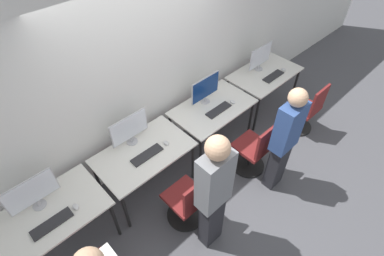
{
  "coord_description": "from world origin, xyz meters",
  "views": [
    {
      "loc": [
        -1.86,
        -1.81,
        3.54
      ],
      "look_at": [
        0.0,
        0.15,
        0.87
      ],
      "focal_mm": 28.0,
      "sensor_mm": 36.0,
      "label": 1
    }
  ],
  "objects_px": {
    "keyboard_far_right": "(273,76)",
    "office_chair_far_right": "(305,112)",
    "mouse_left": "(166,143)",
    "office_chair_left": "(188,202)",
    "monitor_left": "(129,129)",
    "mouse_far_right": "(284,70)",
    "keyboard_far_left": "(52,224)",
    "mouse_far_left": "(76,207)",
    "person_right": "(285,139)",
    "mouse_right": "(232,102)",
    "person_left": "(214,192)",
    "monitor_far_left": "(32,193)",
    "keyboard_right": "(219,110)",
    "office_chair_right": "(254,151)",
    "monitor_right": "(205,89)",
    "monitor_far_right": "(260,57)",
    "keyboard_left": "(147,155)"
  },
  "relations": [
    {
      "from": "keyboard_far_right",
      "to": "office_chair_far_right",
      "type": "xyz_separation_m",
      "value": [
        0.04,
        -0.66,
        -0.36
      ]
    },
    {
      "from": "mouse_left",
      "to": "office_chair_left",
      "type": "xyz_separation_m",
      "value": [
        -0.23,
        -0.65,
        -0.37
      ]
    },
    {
      "from": "monitor_left",
      "to": "mouse_far_right",
      "type": "bearing_deg",
      "value": -8.39
    },
    {
      "from": "keyboard_far_left",
      "to": "mouse_far_left",
      "type": "height_order",
      "value": "mouse_far_left"
    },
    {
      "from": "office_chair_left",
      "to": "person_right",
      "type": "relative_size",
      "value": 0.55
    },
    {
      "from": "mouse_right",
      "to": "person_left",
      "type": "bearing_deg",
      "value": -146.0
    },
    {
      "from": "keyboard_far_left",
      "to": "mouse_far_right",
      "type": "distance_m",
      "value": 4.02
    },
    {
      "from": "monitor_far_left",
      "to": "mouse_left",
      "type": "distance_m",
      "value": 1.58
    },
    {
      "from": "monitor_left",
      "to": "keyboard_far_right",
      "type": "xyz_separation_m",
      "value": [
        2.5,
        -0.4,
        -0.22
      ]
    },
    {
      "from": "office_chair_left",
      "to": "mouse_left",
      "type": "bearing_deg",
      "value": 70.53
    },
    {
      "from": "monitor_left",
      "to": "mouse_far_right",
      "type": "distance_m",
      "value": 2.81
    },
    {
      "from": "office_chair_left",
      "to": "person_left",
      "type": "bearing_deg",
      "value": -87.64
    },
    {
      "from": "keyboard_right",
      "to": "keyboard_far_right",
      "type": "height_order",
      "value": "same"
    },
    {
      "from": "keyboard_far_left",
      "to": "mouse_right",
      "type": "xyz_separation_m",
      "value": [
        2.77,
        0.0,
        0.01
      ]
    },
    {
      "from": "office_chair_far_right",
      "to": "person_right",
      "type": "bearing_deg",
      "value": -165.28
    },
    {
      "from": "mouse_far_right",
      "to": "office_chair_right",
      "type": "bearing_deg",
      "value": -157.65
    },
    {
      "from": "person_left",
      "to": "person_right",
      "type": "relative_size",
      "value": 1.07
    },
    {
      "from": "mouse_far_right",
      "to": "mouse_far_left",
      "type": "bearing_deg",
      "value": 179.38
    },
    {
      "from": "keyboard_right",
      "to": "keyboard_far_right",
      "type": "relative_size",
      "value": 1.0
    },
    {
      "from": "mouse_left",
      "to": "mouse_right",
      "type": "relative_size",
      "value": 1.0
    },
    {
      "from": "mouse_far_right",
      "to": "office_chair_left",
      "type": "bearing_deg",
      "value": -168.09
    },
    {
      "from": "keyboard_far_left",
      "to": "keyboard_right",
      "type": "relative_size",
      "value": 1.0
    },
    {
      "from": "monitor_far_left",
      "to": "mouse_far_right",
      "type": "bearing_deg",
      "value": -4.69
    },
    {
      "from": "person_left",
      "to": "keyboard_right",
      "type": "bearing_deg",
      "value": 40.42
    },
    {
      "from": "keyboard_right",
      "to": "mouse_right",
      "type": "relative_size",
      "value": 4.65
    },
    {
      "from": "keyboard_right",
      "to": "mouse_far_right",
      "type": "xyz_separation_m",
      "value": [
        1.52,
        -0.06,
        0.01
      ]
    },
    {
      "from": "keyboard_right",
      "to": "keyboard_far_right",
      "type": "xyz_separation_m",
      "value": [
        1.25,
        -0.05,
        0.0
      ]
    },
    {
      "from": "office_chair_left",
      "to": "monitor_right",
      "type": "bearing_deg",
      "value": 37.34
    },
    {
      "from": "monitor_right",
      "to": "office_chair_right",
      "type": "distance_m",
      "value": 1.11
    },
    {
      "from": "keyboard_right",
      "to": "person_right",
      "type": "relative_size",
      "value": 0.25
    },
    {
      "from": "monitor_far_left",
      "to": "keyboard_far_left",
      "type": "xyz_separation_m",
      "value": [
        0.0,
        -0.3,
        -0.22
      ]
    },
    {
      "from": "person_left",
      "to": "keyboard_far_left",
      "type": "bearing_deg",
      "value": 143.83
    },
    {
      "from": "monitor_far_left",
      "to": "keyboard_far_right",
      "type": "distance_m",
      "value": 3.77
    },
    {
      "from": "monitor_right",
      "to": "keyboard_far_right",
      "type": "bearing_deg",
      "value": -14.44
    },
    {
      "from": "monitor_left",
      "to": "person_right",
      "type": "distance_m",
      "value": 1.9
    },
    {
      "from": "monitor_far_right",
      "to": "office_chair_left",
      "type": "bearing_deg",
      "value": -160.01
    },
    {
      "from": "monitor_left",
      "to": "monitor_right",
      "type": "relative_size",
      "value": 1.0
    },
    {
      "from": "monitor_far_left",
      "to": "office_chair_left",
      "type": "xyz_separation_m",
      "value": [
        1.31,
        -0.9,
        -0.59
      ]
    },
    {
      "from": "monitor_right",
      "to": "keyboard_right",
      "type": "xyz_separation_m",
      "value": [
        0.0,
        -0.27,
        -0.22
      ]
    },
    {
      "from": "monitor_left",
      "to": "keyboard_far_right",
      "type": "height_order",
      "value": "monitor_left"
    },
    {
      "from": "mouse_far_right",
      "to": "person_left",
      "type": "bearing_deg",
      "value": -160.81
    },
    {
      "from": "mouse_left",
      "to": "keyboard_far_left",
      "type": "bearing_deg",
      "value": -178.29
    },
    {
      "from": "keyboard_far_left",
      "to": "office_chair_far_right",
      "type": "distance_m",
      "value": 3.87
    },
    {
      "from": "mouse_left",
      "to": "person_left",
      "type": "bearing_deg",
      "value": -101.93
    },
    {
      "from": "office_chair_left",
      "to": "person_right",
      "type": "distance_m",
      "value": 1.4
    },
    {
      "from": "monitor_far_right",
      "to": "mouse_far_right",
      "type": "xyz_separation_m",
      "value": [
        0.27,
        -0.31,
        -0.22
      ]
    },
    {
      "from": "mouse_left",
      "to": "keyboard_right",
      "type": "height_order",
      "value": "mouse_left"
    },
    {
      "from": "monitor_left",
      "to": "monitor_far_right",
      "type": "distance_m",
      "value": 2.5
    },
    {
      "from": "office_chair_right",
      "to": "monitor_right",
      "type": "bearing_deg",
      "value": 92.36
    },
    {
      "from": "keyboard_left",
      "to": "mouse_right",
      "type": "xyz_separation_m",
      "value": [
        1.52,
        -0.06,
        0.01
      ]
    }
  ]
}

